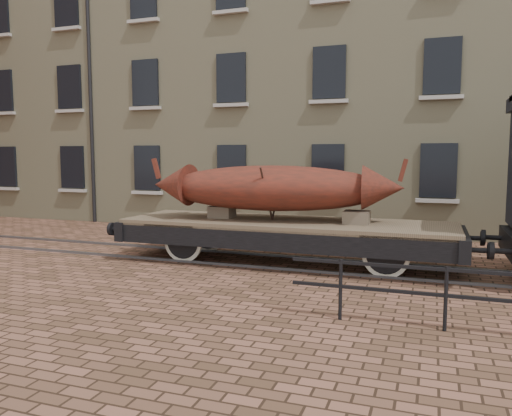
% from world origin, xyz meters
% --- Properties ---
extents(ground, '(90.00, 90.00, 0.00)m').
position_xyz_m(ground, '(0.00, 0.00, 0.00)').
color(ground, '#4F3524').
extents(warehouse_cream, '(40.00, 10.19, 14.00)m').
position_xyz_m(warehouse_cream, '(3.00, 9.99, 7.00)').
color(warehouse_cream, '#BDB388').
rests_on(warehouse_cream, ground).
extents(rail_track, '(30.00, 1.52, 0.06)m').
position_xyz_m(rail_track, '(0.00, 0.00, 0.03)').
color(rail_track, '#59595E').
rests_on(rail_track, ground).
extents(flatcar_wagon, '(9.10, 2.47, 1.37)m').
position_xyz_m(flatcar_wagon, '(0.98, -0.00, 0.86)').
color(flatcar_wagon, brown).
rests_on(flatcar_wagon, ground).
extents(iron_boat, '(6.37, 2.31, 1.54)m').
position_xyz_m(iron_boat, '(0.62, -0.00, 1.87)').
color(iron_boat, maroon).
rests_on(iron_boat, flatcar_wagon).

